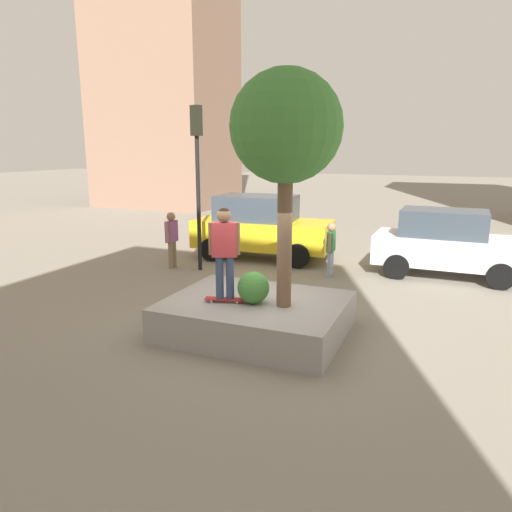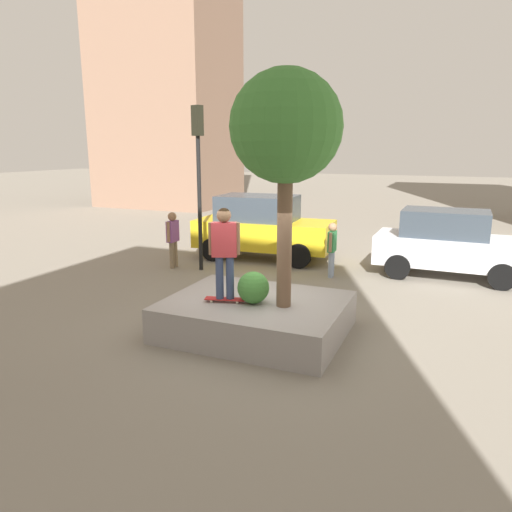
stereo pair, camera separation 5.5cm
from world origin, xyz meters
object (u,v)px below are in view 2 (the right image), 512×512
(taxi_cab, at_px, (262,227))
(pedestrian_crossing, at_px, (332,246))
(skateboard, at_px, (225,299))
(skateboarder, at_px, (224,247))
(planter_ledge, at_px, (256,316))
(traffic_light_median, at_px, (199,161))
(police_car, at_px, (449,243))
(bystander_watching, at_px, (173,236))
(plaza_tree, at_px, (286,129))

(taxi_cab, height_order, pedestrian_crossing, taxi_cab)
(skateboard, bearing_deg, skateboarder, 26.57)
(planter_ledge, distance_m, traffic_light_median, 6.14)
(taxi_cab, relative_size, police_car, 1.11)
(skateboard, relative_size, taxi_cab, 0.18)
(skateboarder, xyz_separation_m, taxi_cab, (-1.93, 6.62, -0.72))
(taxi_cab, height_order, traffic_light_median, traffic_light_median)
(skateboarder, bearing_deg, traffic_light_median, 124.55)
(skateboard, relative_size, bystander_watching, 0.48)
(skateboard, bearing_deg, police_car, 58.99)
(taxi_cab, xyz_separation_m, bystander_watching, (-2.04, -2.31, -0.07))
(pedestrian_crossing, bearing_deg, traffic_light_median, -169.29)
(skateboarder, bearing_deg, taxi_cab, 106.22)
(plaza_tree, xyz_separation_m, skateboarder, (-1.14, -0.23, -2.18))
(traffic_light_median, xyz_separation_m, pedestrian_crossing, (3.88, 0.73, -2.37))
(skateboarder, height_order, taxi_cab, skateboarder)
(skateboarder, bearing_deg, planter_ledge, 34.99)
(plaza_tree, relative_size, police_car, 1.04)
(planter_ledge, xyz_separation_m, skateboarder, (-0.51, -0.36, 1.45))
(traffic_light_median, distance_m, pedestrian_crossing, 4.60)
(skateboarder, xyz_separation_m, pedestrian_crossing, (0.84, 5.15, -0.88))
(skateboarder, bearing_deg, skateboard, -153.43)
(plaza_tree, height_order, traffic_light_median, plaza_tree)
(skateboarder, relative_size, traffic_light_median, 0.37)
(police_car, height_order, bystander_watching, police_car)
(police_car, relative_size, traffic_light_median, 0.86)
(pedestrian_crossing, bearing_deg, skateboard, -99.23)
(planter_ledge, relative_size, skateboard, 4.21)
(taxi_cab, xyz_separation_m, police_car, (5.84, -0.11, -0.09))
(traffic_light_median, relative_size, bystander_watching, 2.79)
(pedestrian_crossing, bearing_deg, bystander_watching, -170.03)
(planter_ledge, height_order, taxi_cab, taxi_cab)
(planter_ledge, distance_m, bystander_watching, 6.01)
(planter_ledge, xyz_separation_m, pedestrian_crossing, (0.33, 4.80, 0.57))
(bystander_watching, bearing_deg, traffic_light_median, 6.80)
(taxi_cab, bearing_deg, planter_ledge, -68.75)
(taxi_cab, xyz_separation_m, pedestrian_crossing, (2.76, -1.47, -0.16))
(skateboarder, height_order, police_car, skateboarder)
(plaza_tree, height_order, taxi_cab, plaza_tree)
(plaza_tree, bearing_deg, skateboarder, -168.43)
(pedestrian_crossing, distance_m, bystander_watching, 4.88)
(taxi_cab, bearing_deg, traffic_light_median, -116.89)
(police_car, xyz_separation_m, bystander_watching, (-7.88, -2.20, 0.02))
(police_car, height_order, pedestrian_crossing, police_car)
(planter_ledge, xyz_separation_m, plaza_tree, (0.63, -0.12, 3.63))
(police_car, distance_m, pedestrian_crossing, 3.36)
(skateboard, height_order, police_car, police_car)
(plaza_tree, relative_size, pedestrian_crossing, 2.75)
(plaza_tree, xyz_separation_m, taxi_cab, (-3.06, 6.39, -2.90))
(taxi_cab, distance_m, bystander_watching, 3.08)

